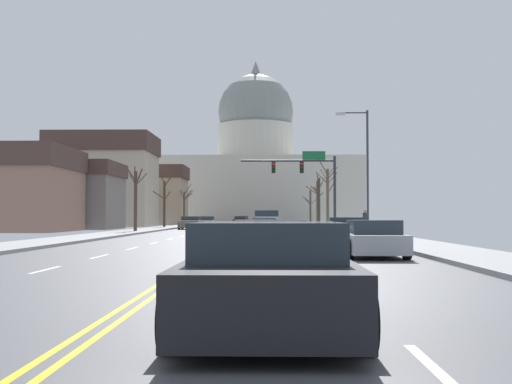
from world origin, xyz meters
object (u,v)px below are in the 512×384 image
(pickup_truck_near_00, at_px, (267,223))
(sedan_oncoming_00, at_px, (191,223))
(sedan_near_05, at_px, (269,250))
(bicycle_parked, at_px, (373,230))
(sedan_near_04, at_px, (372,240))
(sedan_near_01, at_px, (264,227))
(signal_gantry, at_px, (308,174))
(sedan_near_03, at_px, (346,233))
(sedan_oncoming_02, at_px, (240,221))
(sedan_near_06, at_px, (268,278))
(street_lamp_right, at_px, (363,161))
(pedestrian_00, at_px, (365,220))
(sedan_near_02, at_px, (264,230))
(sedan_oncoming_03, at_px, (243,220))
(sedan_oncoming_01, at_px, (207,222))

(pickup_truck_near_00, height_order, sedan_oncoming_00, pickup_truck_near_00)
(sedan_near_05, relative_size, bicycle_parked, 2.65)
(sedan_near_04, distance_m, sedan_near_05, 7.54)
(sedan_near_01, height_order, sedan_oncoming_00, sedan_oncoming_00)
(signal_gantry, xyz_separation_m, sedan_oncoming_00, (-10.75, 8.96, -4.18))
(bicycle_parked, bearing_deg, signal_gantry, 101.03)
(sedan_near_03, bearing_deg, bicycle_parked, 74.76)
(sedan_oncoming_02, bearing_deg, sedan_near_06, -87.41)
(signal_gantry, height_order, pickup_truck_near_00, signal_gantry)
(signal_gantry, xyz_separation_m, sedan_near_06, (-3.33, -46.19, -4.16))
(sedan_oncoming_02, bearing_deg, sedan_oncoming_00, -98.31)
(sedan_near_01, height_order, bicycle_parked, sedan_near_01)
(sedan_near_03, xyz_separation_m, sedan_oncoming_02, (-7.08, 60.38, -0.02))
(pickup_truck_near_00, relative_size, sedan_oncoming_02, 1.21)
(pickup_truck_near_00, distance_m, sedan_oncoming_00, 15.05)
(street_lamp_right, bearing_deg, pedestrian_00, 80.15)
(pickup_truck_near_00, relative_size, bicycle_parked, 3.06)
(sedan_near_02, bearing_deg, street_lamp_right, 39.05)
(sedan_near_06, distance_m, sedan_oncoming_03, 89.46)
(sedan_near_05, bearing_deg, sedan_near_02, 90.64)
(sedan_oncoming_01, bearing_deg, signal_gantry, -65.31)
(sedan_near_04, xyz_separation_m, sedan_near_05, (-3.38, -6.74, 0.02))
(signal_gantry, bearing_deg, bicycle_parked, -78.97)
(street_lamp_right, height_order, sedan_oncoming_00, street_lamp_right)
(sedan_near_04, distance_m, sedan_oncoming_03, 76.10)
(sedan_near_02, xyz_separation_m, bicycle_parked, (6.49, 3.61, -0.06))
(sedan_near_03, height_order, sedan_oncoming_03, sedan_near_03)
(sedan_near_01, bearing_deg, bicycle_parked, -30.60)
(signal_gantry, distance_m, sedan_near_03, 26.00)
(sedan_near_05, distance_m, sedan_oncoming_01, 62.58)
(sedan_oncoming_01, bearing_deg, sedan_near_02, -80.49)
(sedan_near_06, bearing_deg, sedan_near_03, 80.54)
(pickup_truck_near_00, height_order, sedan_near_03, pickup_truck_near_00)
(sedan_near_04, relative_size, sedan_oncoming_03, 1.09)
(sedan_near_03, bearing_deg, pedestrian_00, 78.57)
(sedan_oncoming_01, bearing_deg, sedan_near_01, -78.52)
(sedan_oncoming_01, bearing_deg, sedan_oncoming_02, 73.52)
(sedan_oncoming_01, bearing_deg, pedestrian_00, -67.47)
(sedan_oncoming_02, distance_m, sedan_oncoming_03, 8.48)
(sedan_near_01, distance_m, sedan_oncoming_01, 34.84)
(sedan_oncoming_01, xyz_separation_m, sedan_oncoming_02, (3.51, 11.87, -0.01))
(street_lamp_right, relative_size, sedan_oncoming_00, 1.77)
(sedan_oncoming_03, height_order, bicycle_parked, sedan_oncoming_03)
(sedan_near_03, distance_m, sedan_oncoming_01, 49.65)
(sedan_oncoming_02, xyz_separation_m, bicycle_parked, (9.95, -49.88, -0.08))
(sedan_near_06, bearing_deg, street_lamp_right, 79.64)
(sedan_near_01, height_order, sedan_oncoming_01, sedan_oncoming_01)
(sedan_near_01, xyz_separation_m, sedan_near_06, (0.24, -34.89, 0.05))
(sedan_oncoming_00, bearing_deg, street_lamp_right, -59.62)
(sedan_oncoming_03, bearing_deg, sedan_oncoming_02, -90.06)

